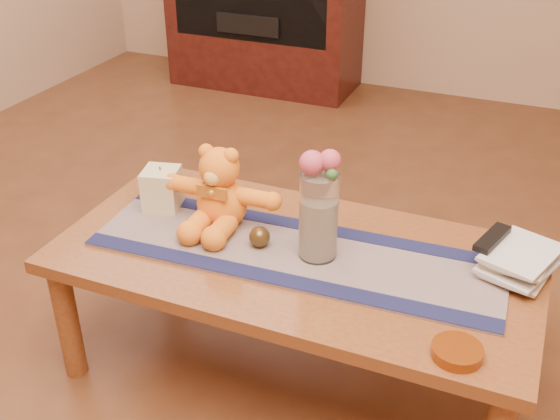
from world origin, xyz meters
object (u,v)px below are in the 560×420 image
at_px(pillar_candle, 162,189).
at_px(glass_vase, 319,216).
at_px(bronze_ball, 260,237).
at_px(tv_remote, 492,238).
at_px(teddy_bear, 221,187).
at_px(amber_dish, 457,352).
at_px(book_bottom, 490,259).

xyz_separation_m(pillar_candle, glass_vase, (0.56, -0.07, 0.06)).
height_order(bronze_ball, tv_remote, tv_remote).
height_order(teddy_bear, amber_dish, teddy_bear).
xyz_separation_m(teddy_bear, tv_remote, (0.80, 0.10, -0.05)).
bearing_deg(bronze_ball, glass_vase, 6.87).
distance_m(book_bottom, amber_dish, 0.43).
bearing_deg(glass_vase, amber_dish, -30.80).
xyz_separation_m(book_bottom, amber_dish, (-0.02, -0.43, 0.00)).
distance_m(teddy_bear, glass_vase, 0.34).
bearing_deg(bronze_ball, tv_remote, 15.79).
bearing_deg(tv_remote, teddy_bear, -156.43).
relative_size(tv_remote, amber_dish, 1.32).
bearing_deg(amber_dish, teddy_bear, 157.48).
distance_m(glass_vase, tv_remote, 0.49).
bearing_deg(pillar_candle, book_bottom, 5.41).
xyz_separation_m(teddy_bear, bronze_ball, (0.16, -0.08, -0.09)).
bearing_deg(amber_dish, bronze_ball, 158.41).
bearing_deg(amber_dish, book_bottom, 87.72).
xyz_separation_m(tv_remote, amber_dish, (-0.01, -0.42, -0.07)).
relative_size(teddy_bear, book_bottom, 1.63).
bearing_deg(glass_vase, book_bottom, 19.93).
distance_m(pillar_candle, tv_remote, 1.02).
relative_size(pillar_candle, tv_remote, 0.83).
bearing_deg(book_bottom, bronze_ball, -150.05).
height_order(book_bottom, tv_remote, tv_remote).
relative_size(teddy_bear, pillar_candle, 2.74).
height_order(glass_vase, amber_dish, glass_vase).
bearing_deg(pillar_candle, bronze_ball, -13.46).
bearing_deg(tv_remote, bronze_ball, -147.78).
bearing_deg(tv_remote, book_bottom, 90.00).
height_order(tv_remote, amber_dish, tv_remote).
height_order(glass_vase, tv_remote, glass_vase).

